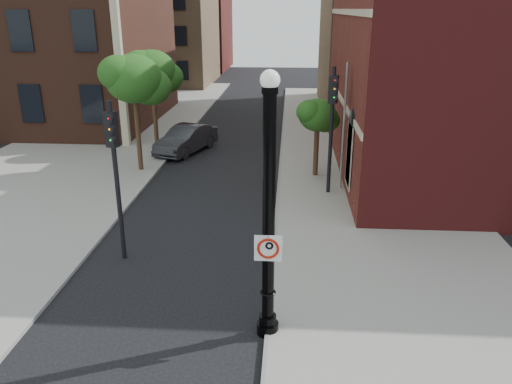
# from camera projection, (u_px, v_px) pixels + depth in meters

# --- Properties ---
(ground) EXTENTS (120.00, 120.00, 0.00)m
(ground) POSITION_uv_depth(u_px,v_px,m) (189.00, 323.00, 12.90)
(ground) COLOR black
(ground) RESTS_ON ground
(sidewalk_right) EXTENTS (8.00, 60.00, 0.12)m
(sidewalk_right) POSITION_uv_depth(u_px,v_px,m) (368.00, 192.00, 21.86)
(sidewalk_right) COLOR gray
(sidewalk_right) RESTS_ON ground
(sidewalk_left) EXTENTS (10.00, 50.00, 0.12)m
(sidewalk_left) POSITION_uv_depth(u_px,v_px,m) (100.00, 141.00, 30.31)
(sidewalk_left) COLOR gray
(sidewalk_left) RESTS_ON ground
(curb_edge) EXTENTS (0.10, 60.00, 0.14)m
(curb_edge) POSITION_uv_depth(u_px,v_px,m) (278.00, 190.00, 22.11)
(curb_edge) COLOR gray
(curb_edge) RESTS_ON ground
(bg_building_tan_a) EXTENTS (12.00, 12.00, 12.00)m
(bg_building_tan_a) POSITION_uv_depth(u_px,v_px,m) (155.00, 25.00, 52.79)
(bg_building_tan_a) COLOR #8E6E4D
(bg_building_tan_a) RESTS_ON ground
(bg_building_red) EXTENTS (12.00, 12.00, 10.00)m
(bg_building_red) POSITION_uv_depth(u_px,v_px,m) (183.00, 30.00, 66.24)
(bg_building_red) COLOR maroon
(bg_building_red) RESTS_ON ground
(bg_building_tan_b) EXTENTS (22.00, 14.00, 14.00)m
(bg_building_tan_b) POSITION_uv_depth(u_px,v_px,m) (472.00, 18.00, 37.55)
(bg_building_tan_b) COLOR #8E6E4D
(bg_building_tan_b) RESTS_ON ground
(lamppost) EXTENTS (0.55, 0.55, 6.46)m
(lamppost) POSITION_uv_depth(u_px,v_px,m) (269.00, 224.00, 11.47)
(lamppost) COLOR black
(lamppost) RESTS_ON ground
(no_parking_sign) EXTENTS (0.65, 0.07, 0.65)m
(no_parking_sign) POSITION_uv_depth(u_px,v_px,m) (268.00, 248.00, 11.50)
(no_parking_sign) COLOR white
(no_parking_sign) RESTS_ON ground
(parked_car) EXTENTS (3.08, 4.84, 1.50)m
(parked_car) POSITION_uv_depth(u_px,v_px,m) (186.00, 139.00, 27.97)
(parked_car) COLOR #2D2D32
(parked_car) RESTS_ON ground
(traffic_signal_left) EXTENTS (0.40, 0.45, 5.13)m
(traffic_signal_left) POSITION_uv_depth(u_px,v_px,m) (114.00, 156.00, 15.05)
(traffic_signal_left) COLOR black
(traffic_signal_left) RESTS_ON ground
(traffic_signal_right) EXTENTS (0.42, 0.48, 5.47)m
(traffic_signal_right) POSITION_uv_depth(u_px,v_px,m) (332.00, 111.00, 20.52)
(traffic_signal_right) COLOR black
(traffic_signal_right) RESTS_ON ground
(utility_pole) EXTENTS (0.11, 0.11, 5.58)m
(utility_pole) POSITION_uv_depth(u_px,v_px,m) (344.00, 129.00, 21.31)
(utility_pole) COLOR #999999
(utility_pole) RESTS_ON ground
(street_tree_a) EXTENTS (3.16, 2.85, 5.69)m
(street_tree_a) POSITION_uv_depth(u_px,v_px,m) (135.00, 80.00, 23.37)
(street_tree_a) COLOR #301D13
(street_tree_a) RESTS_ON ground
(street_tree_b) EXTENTS (3.10, 2.80, 5.58)m
(street_tree_b) POSITION_uv_depth(u_px,v_px,m) (153.00, 72.00, 27.25)
(street_tree_b) COLOR #301D13
(street_tree_b) RESTS_ON ground
(street_tree_c) EXTENTS (2.09, 1.89, 3.77)m
(street_tree_c) POSITION_uv_depth(u_px,v_px,m) (318.00, 116.00, 23.07)
(street_tree_c) COLOR #301D13
(street_tree_c) RESTS_ON ground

